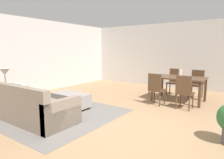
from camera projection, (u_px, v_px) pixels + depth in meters
name	position (u px, v px, depth m)	size (l,w,h in m)	color
ground_plane	(124.00, 127.00, 4.12)	(10.80, 10.80, 0.00)	#9E7A56
wall_back	(190.00, 56.00, 7.97)	(9.00, 0.12, 2.70)	beige
wall_left	(21.00, 57.00, 6.87)	(0.12, 11.00, 2.70)	beige
area_rug	(55.00, 113.00, 5.00)	(3.00, 2.80, 0.01)	slate
couch	(32.00, 108.00, 4.46)	(2.03, 0.95, 0.86)	gray
ottoman_table	(71.00, 100.00, 5.43)	(1.03, 0.54, 0.41)	gray
side_table	(6.00, 93.00, 5.27)	(0.40, 0.40, 0.58)	brown
table_lamp	(5.00, 73.00, 5.19)	(0.26, 0.26, 0.53)	brown
dining_table	(179.00, 80.00, 6.12)	(1.51, 0.95, 0.76)	#513823
dining_chair_near_left	(156.00, 87.00, 5.70)	(0.43, 0.43, 0.92)	#513823
dining_chair_near_right	(184.00, 90.00, 5.26)	(0.41, 0.41, 0.92)	#513823
dining_chair_far_left	(174.00, 80.00, 7.06)	(0.40, 0.40, 0.92)	#513823
dining_chair_far_right	(197.00, 82.00, 6.60)	(0.43, 0.43, 0.92)	#513823
vase_centerpiece	(180.00, 73.00, 6.11)	(0.09, 0.09, 0.24)	silver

